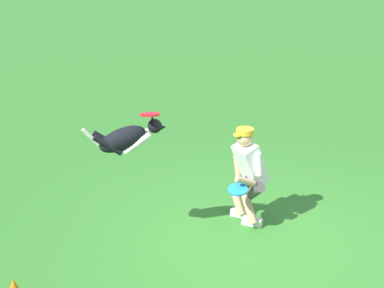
% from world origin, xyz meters
% --- Properties ---
extents(ground_plane, '(60.00, 60.00, 0.00)m').
position_xyz_m(ground_plane, '(0.00, 0.00, 0.00)').
color(ground_plane, '#347A2B').
extents(person, '(0.61, 0.71, 1.29)m').
position_xyz_m(person, '(0.29, -0.52, 0.70)').
color(person, silver).
rests_on(person, ground_plane).
extents(dog, '(0.85, 0.63, 0.47)m').
position_xyz_m(dog, '(1.42, 0.56, 1.34)').
color(dog, black).
extents(frisbee_flying, '(0.28, 0.27, 0.07)m').
position_xyz_m(frisbee_flying, '(1.15, 0.48, 1.64)').
color(frisbee_flying, red).
extents(frisbee_held, '(0.35, 0.34, 0.09)m').
position_xyz_m(frisbee_held, '(0.28, -0.14, 0.61)').
color(frisbee_held, '#1F85D8').
rests_on(frisbee_held, person).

